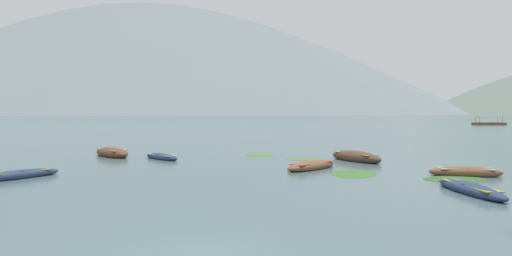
# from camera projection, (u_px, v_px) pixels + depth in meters

# --- Properties ---
(ground_plane) EXTENTS (6000.00, 6000.00, 0.00)m
(ground_plane) POSITION_uv_depth(u_px,v_px,m) (241.00, 114.00, 1506.20)
(ground_plane) COLOR #476066
(mountain_1) EXTENTS (2033.44, 2033.44, 563.02)m
(mountain_1) POSITION_uv_depth(u_px,v_px,m) (176.00, 42.00, 1485.22)
(mountain_1) COLOR slate
(mountain_1) RESTS_ON ground
(mountain_2) EXTENTS (801.27, 801.27, 199.81)m
(mountain_2) POSITION_uv_depth(u_px,v_px,m) (345.00, 92.00, 1699.20)
(mountain_2) COLOR slate
(mountain_2) RESTS_ON ground
(mountain_3) EXTENTS (970.43, 970.43, 274.90)m
(mountain_3) POSITION_uv_depth(u_px,v_px,m) (507.00, 73.00, 1258.01)
(mountain_3) COLOR slate
(mountain_3) RESTS_ON ground
(rowboat_0) EXTENTS (4.08, 3.87, 0.62)m
(rowboat_0) POSITION_uv_depth(u_px,v_px,m) (312.00, 166.00, 23.39)
(rowboat_0) COLOR brown
(rowboat_0) RESTS_ON ground
(rowboat_2) EXTENTS (3.25, 3.62, 0.55)m
(rowboat_2) POSITION_uv_depth(u_px,v_px,m) (20.00, 175.00, 20.04)
(rowboat_2) COLOR navy
(rowboat_2) RESTS_ON ground
(rowboat_3) EXTENTS (4.20, 4.38, 0.90)m
(rowboat_3) POSITION_uv_depth(u_px,v_px,m) (112.00, 153.00, 30.24)
(rowboat_3) COLOR brown
(rowboat_3) RESTS_ON ground
(rowboat_4) EXTENTS (1.31, 4.26, 0.55)m
(rowboat_4) POSITION_uv_depth(u_px,v_px,m) (470.00, 189.00, 16.28)
(rowboat_4) COLOR navy
(rowboat_4) RESTS_ON ground
(rowboat_6) EXTENTS (3.48, 4.79, 0.89)m
(rowboat_6) POSITION_uv_depth(u_px,v_px,m) (356.00, 157.00, 27.39)
(rowboat_6) COLOR #4C3323
(rowboat_6) RESTS_ON ground
(rowboat_7) EXTENTS (3.93, 1.82, 0.66)m
(rowboat_7) POSITION_uv_depth(u_px,v_px,m) (466.00, 172.00, 20.76)
(rowboat_7) COLOR brown
(rowboat_7) RESTS_ON ground
(rowboat_8) EXTENTS (3.35, 3.40, 0.53)m
(rowboat_8) POSITION_uv_depth(u_px,v_px,m) (162.00, 157.00, 28.40)
(rowboat_8) COLOR navy
(rowboat_8) RESTS_ON ground
(ferry_0) EXTENTS (8.96, 2.86, 2.54)m
(ferry_0) POSITION_uv_depth(u_px,v_px,m) (489.00, 123.00, 112.87)
(ferry_0) COLOR brown
(ferry_0) RESTS_ON ground
(weed_patch_0) EXTENTS (2.68, 2.73, 0.14)m
(weed_patch_0) POSITION_uv_depth(u_px,v_px,m) (260.00, 155.00, 31.08)
(weed_patch_0) COLOR #477033
(weed_patch_0) RESTS_ON ground
(weed_patch_2) EXTENTS (3.00, 1.69, 0.14)m
(weed_patch_2) POSITION_uv_depth(u_px,v_px,m) (305.00, 160.00, 28.07)
(weed_patch_2) COLOR #477033
(weed_patch_2) RESTS_ON ground
(weed_patch_3) EXTENTS (3.71, 2.72, 0.14)m
(weed_patch_3) POSITION_uv_depth(u_px,v_px,m) (455.00, 179.00, 19.67)
(weed_patch_3) COLOR #2D5628
(weed_patch_3) RESTS_ON ground
(weed_patch_4) EXTENTS (3.73, 4.08, 0.14)m
(weed_patch_4) POSITION_uv_depth(u_px,v_px,m) (354.00, 174.00, 21.47)
(weed_patch_4) COLOR #38662D
(weed_patch_4) RESTS_ON ground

